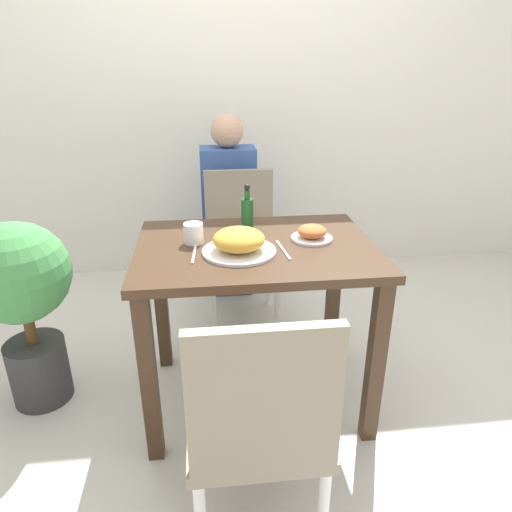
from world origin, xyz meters
The scene contains 13 objects.
ground_plane centered at (0.00, 0.00, 0.00)m, with size 16.00×16.00×0.00m, color beige.
wall_back centered at (0.00, 1.53, 1.30)m, with size 8.00×0.05×2.60m.
dining_table centered at (0.00, 0.00, 0.63)m, with size 0.97×0.71×0.77m.
chair_near centered at (-0.07, -0.70, 0.49)m, with size 0.42×0.42×0.88m.
chair_far centered at (0.00, 0.76, 0.49)m, with size 0.42×0.42×0.88m.
food_plate centered at (-0.08, -0.07, 0.81)m, with size 0.29×0.29×0.10m.
side_plate centered at (0.24, 0.03, 0.79)m, with size 0.17×0.17×0.06m.
drink_cup centered at (-0.25, 0.05, 0.81)m, with size 0.08×0.08×0.08m.
sauce_bottle centered at (-0.02, 0.18, 0.85)m, with size 0.05×0.05×0.21m.
fork_utensil centered at (-0.25, -0.07, 0.77)m, with size 0.02×0.18×0.00m.
spoon_utensil centered at (0.10, -0.07, 0.77)m, with size 0.03×0.20×0.00m.
potted_plant_left centered at (-0.99, 0.11, 0.54)m, with size 0.43×0.43×0.86m.
person_figure centered at (-0.05, 1.10, 0.58)m, with size 0.34×0.22×1.17m.
Camera 1 is at (-0.20, -1.71, 1.45)m, focal length 32.00 mm.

